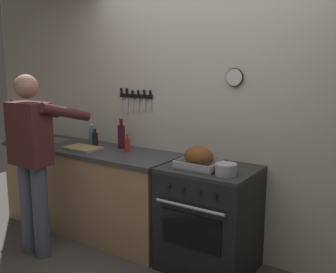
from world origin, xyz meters
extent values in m
cube|color=beige|center=(0.00, 1.35, 1.30)|extent=(6.00, 0.10, 2.60)
cube|color=black|center=(-0.80, 1.29, 1.43)|extent=(0.41, 0.02, 0.04)
cube|color=silver|center=(-0.98, 1.28, 1.34)|extent=(0.01, 0.00, 0.13)
cube|color=black|center=(-0.98, 1.28, 1.46)|extent=(0.02, 0.02, 0.10)
cube|color=silver|center=(-0.91, 1.28, 1.33)|extent=(0.02, 0.00, 0.16)
cube|color=black|center=(-0.91, 1.28, 1.46)|extent=(0.02, 0.02, 0.09)
cube|color=silver|center=(-0.83, 1.28, 1.34)|extent=(0.01, 0.00, 0.14)
cube|color=black|center=(-0.83, 1.28, 1.45)|extent=(0.02, 0.02, 0.08)
cube|color=silver|center=(-0.76, 1.28, 1.34)|extent=(0.02, 0.00, 0.13)
cube|color=black|center=(-0.76, 1.28, 1.45)|extent=(0.02, 0.02, 0.08)
cube|color=silver|center=(-0.69, 1.28, 1.35)|extent=(0.02, 0.00, 0.12)
cube|color=black|center=(-0.69, 1.28, 1.45)|extent=(0.02, 0.02, 0.09)
cube|color=silver|center=(-0.61, 1.28, 1.35)|extent=(0.02, 0.00, 0.11)
cube|color=black|center=(-0.61, 1.28, 1.45)|extent=(0.02, 0.02, 0.09)
cylinder|color=white|center=(0.28, 1.28, 1.64)|extent=(0.14, 0.02, 0.14)
torus|color=black|center=(0.28, 1.28, 1.64)|extent=(0.16, 0.02, 0.16)
cube|color=tan|center=(-1.20, 0.99, 0.43)|extent=(2.00, 0.62, 0.86)
cube|color=#3D3D42|center=(-1.20, 0.99, 0.88)|extent=(2.03, 0.65, 0.04)
cube|color=#B2B5B7|center=(-1.88, 1.01, 0.84)|extent=(0.44, 0.36, 0.11)
cube|color=black|center=(0.22, 0.99, 0.43)|extent=(0.76, 0.62, 0.87)
cube|color=black|center=(0.22, 0.67, 0.45)|extent=(0.53, 0.01, 0.28)
cube|color=#2D2D2D|center=(0.22, 0.99, 0.89)|extent=(0.76, 0.62, 0.03)
cylinder|color=black|center=(0.01, 0.67, 0.78)|extent=(0.04, 0.02, 0.04)
cylinder|color=black|center=(0.14, 0.67, 0.78)|extent=(0.04, 0.02, 0.04)
cylinder|color=black|center=(0.30, 0.67, 0.78)|extent=(0.04, 0.02, 0.04)
cylinder|color=black|center=(0.43, 0.67, 0.78)|extent=(0.04, 0.02, 0.04)
cylinder|color=silver|center=(0.22, 0.65, 0.66)|extent=(0.61, 0.02, 0.02)
cylinder|color=#4C566B|center=(-1.32, 0.31, 0.43)|extent=(0.14, 0.14, 0.86)
cylinder|color=#4C566B|center=(-1.14, 0.31, 0.43)|extent=(0.14, 0.14, 0.86)
cube|color=#4C2323|center=(-1.23, 0.31, 1.14)|extent=(0.38, 0.22, 0.56)
sphere|color=#9E755B|center=(-1.23, 0.31, 1.55)|extent=(0.21, 0.21, 0.21)
cylinder|color=#4C2323|center=(-1.44, 0.56, 1.32)|extent=(0.09, 0.55, 0.22)
cylinder|color=#4C2323|center=(-1.02, 0.56, 1.32)|extent=(0.09, 0.55, 0.22)
cube|color=#B7B7BC|center=(0.16, 0.90, 0.91)|extent=(0.34, 0.25, 0.01)
cube|color=#B7B7BC|center=(0.16, 0.78, 0.94)|extent=(0.34, 0.01, 0.05)
cube|color=#B7B7BC|center=(0.16, 1.03, 0.94)|extent=(0.34, 0.01, 0.05)
cube|color=#B7B7BC|center=(-0.01, 0.90, 0.94)|extent=(0.01, 0.25, 0.05)
cube|color=#B7B7BC|center=(0.33, 0.90, 0.94)|extent=(0.01, 0.25, 0.05)
ellipsoid|color=brown|center=(0.16, 0.90, 1.00)|extent=(0.26, 0.19, 0.17)
cylinder|color=#B7B7BC|center=(0.43, 0.86, 0.94)|extent=(0.17, 0.17, 0.09)
cube|color=tan|center=(-1.19, 0.90, 0.91)|extent=(0.36, 0.24, 0.02)
cylinder|color=#47141E|center=(-0.88, 1.15, 1.02)|extent=(0.07, 0.07, 0.24)
cylinder|color=#47141E|center=(-0.88, 1.15, 1.16)|extent=(0.03, 0.03, 0.05)
cylinder|color=maroon|center=(-0.88, 1.15, 1.20)|extent=(0.04, 0.04, 0.01)
cylinder|color=#338CCC|center=(-1.27, 1.12, 0.98)|extent=(0.06, 0.06, 0.17)
cylinder|color=#338CCC|center=(-1.27, 1.12, 1.09)|extent=(0.03, 0.03, 0.04)
cylinder|color=white|center=(-1.27, 1.12, 1.11)|extent=(0.03, 0.03, 0.01)
cylinder|color=black|center=(-1.16, 1.05, 0.97)|extent=(0.06, 0.06, 0.15)
cylinder|color=black|center=(-1.16, 1.05, 1.06)|extent=(0.03, 0.03, 0.03)
cylinder|color=#B21919|center=(-1.16, 1.05, 1.09)|extent=(0.03, 0.03, 0.01)
cylinder|color=red|center=(-0.73, 1.05, 0.97)|extent=(0.05, 0.05, 0.13)
cylinder|color=red|center=(-0.73, 1.05, 1.04)|extent=(0.02, 0.02, 0.03)
cylinder|color=#197219|center=(-0.73, 1.05, 1.07)|extent=(0.03, 0.03, 0.01)
camera|label=1|loc=(1.65, -1.79, 1.74)|focal=41.19mm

